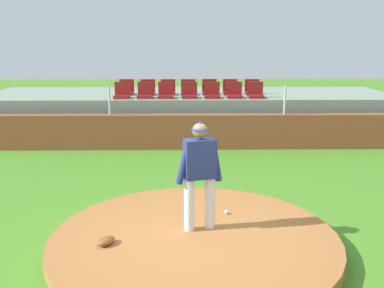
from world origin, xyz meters
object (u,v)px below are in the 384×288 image
Objects in this scene: stadium_chair_10 at (188,90)px; stadium_chair_13 at (252,90)px; fielding_glove at (106,241)px; stadium_chair_4 at (212,93)px; stadium_chair_11 at (209,90)px; stadium_chair_2 at (166,93)px; stadium_chair_3 at (190,93)px; baseball at (226,212)px; stadium_chair_9 at (168,90)px; stadium_chair_8 at (148,90)px; stadium_chair_0 at (122,93)px; pitcher at (200,168)px; stadium_chair_1 at (145,93)px; stadium_chair_5 at (234,93)px; stadium_chair_6 at (256,93)px; stadium_chair_12 at (230,90)px; stadium_chair_7 at (127,90)px.

stadium_chair_10 and stadium_chair_13 have the same top height.
stadium_chair_4 reaches higher than fielding_glove.
stadium_chair_10 is 1.00× the size of stadium_chair_11.
stadium_chair_3 is at bearing 179.20° from stadium_chair_2.
baseball is 6.87m from stadium_chair_2.
stadium_chair_9 is 0.67m from stadium_chair_10.
stadium_chair_13 is (2.10, 0.88, 0.00)m from stadium_chair_3.
stadium_chair_0 is at bearing 50.88° from stadium_chair_8.
stadium_chair_4 is 1.00× the size of stadium_chair_9.
stadium_chair_11 is at bearing 70.55° from pitcher.
stadium_chair_10 is (2.07, 0.87, 0.00)m from stadium_chair_0.
stadium_chair_0 and stadium_chair_11 have the same top height.
stadium_chair_8 is at bearing 104.48° from baseball.
stadium_chair_1 is at bearing 52.25° from stadium_chair_9.
stadium_chair_4 is 0.94m from stadium_chair_11.
stadium_chair_0 is at bearing -0.00° from stadium_chair_3.
stadium_chair_5 is 1.00× the size of stadium_chair_13.
stadium_chair_0 and stadium_chair_13 have the same top height.
fielding_glove is at bearing -174.38° from pitcher.
stadium_chair_2 is at bearing -0.80° from stadium_chair_3.
pitcher is at bearing 96.46° from stadium_chair_2.
stadium_chair_0 is at bearing 0.43° from stadium_chair_2.
stadium_chair_1 is (0.72, 0.02, 0.00)m from stadium_chair_0.
stadium_chair_9 is (1.40, 0.89, 0.00)m from stadium_chair_0.
stadium_chair_4 is 1.37m from stadium_chair_6.
baseball is 0.15× the size of stadium_chair_0.
stadium_chair_0 is (-0.81, 7.72, 1.24)m from fielding_glove.
fielding_glove is 0.60× the size of stadium_chair_2.
stadium_chair_9 is 1.00× the size of stadium_chair_13.
pitcher is 7.22m from stadium_chair_4.
stadium_chair_4 and stadium_chair_12 have the same top height.
fielding_glove is 0.60× the size of stadium_chair_8.
stadium_chair_4 is 2.27m from stadium_chair_8.
stadium_chair_3 is at bearing 92.28° from stadium_chair_10.
stadium_chair_10 is 0.71m from stadium_chair_11.
stadium_chair_1 is 1.00× the size of stadium_chair_11.
stadium_chair_10 is (-0.11, 8.06, 0.29)m from pitcher.
stadium_chair_3 is at bearing 156.18° from stadium_chair_7.
stadium_chair_0 and stadium_chair_6 have the same top height.
pitcher reaches higher than stadium_chair_12.
stadium_chair_5 reaches higher than baseball.
stadium_chair_12 is at bearing -165.47° from stadium_chair_0.
stadium_chair_5 is 1.68m from stadium_chair_10.
stadium_chair_7 is at bearing -14.80° from stadium_chair_5.
stadium_chair_10 is at bearing 177.91° from stadium_chair_9.
stadium_chair_7 is 1.00× the size of stadium_chair_13.
stadium_chair_12 is at bearing -157.10° from stadium_chair_2.
stadium_chair_9 is (-1.41, 0.90, 0.00)m from stadium_chair_4.
fielding_glove is at bearing 81.63° from stadium_chair_10.
stadium_chair_3 is 1.00× the size of stadium_chair_11.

